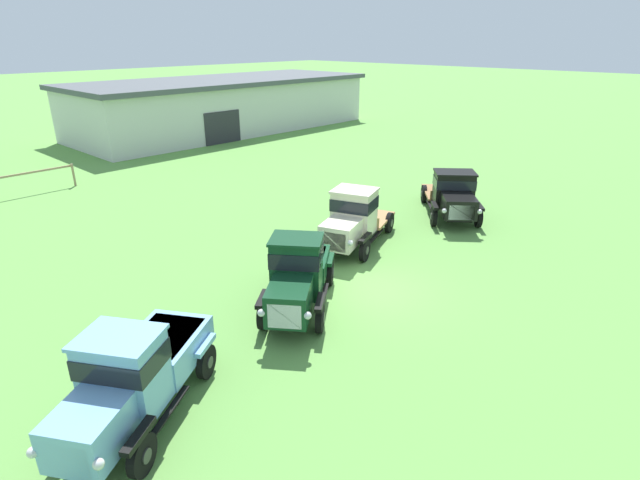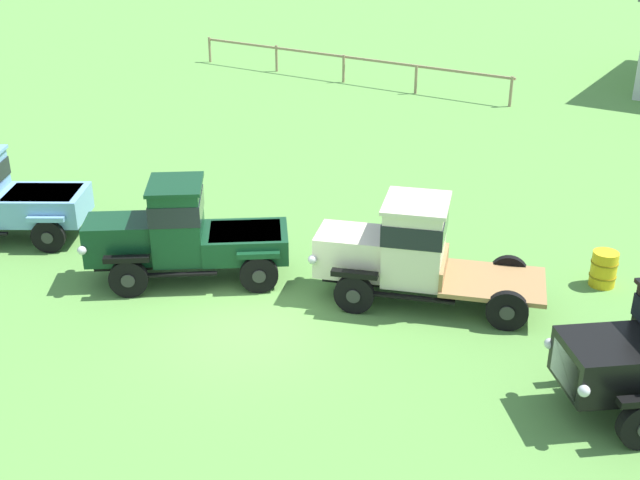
# 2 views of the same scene
# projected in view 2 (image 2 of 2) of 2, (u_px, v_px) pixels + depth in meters

# --- Properties ---
(ground_plane) EXTENTS (240.00, 240.00, 0.00)m
(ground_plane) POSITION_uv_depth(u_px,v_px,m) (249.00, 320.00, 16.75)
(ground_plane) COLOR #5B9342
(paddock_fence) EXTENTS (15.81, 0.43, 1.23)m
(paddock_fence) POSITION_uv_depth(u_px,v_px,m) (345.00, 62.00, 35.79)
(paddock_fence) COLOR #997F60
(paddock_fence) RESTS_ON ground
(vintage_truck_second_in_line) EXTENTS (4.50, 3.88, 2.34)m
(vintage_truck_second_in_line) POSITION_uv_depth(u_px,v_px,m) (183.00, 233.00, 18.05)
(vintage_truck_second_in_line) COLOR black
(vintage_truck_second_in_line) RESTS_ON ground
(vintage_truck_midrow_center) EXTENTS (5.20, 3.19, 2.31)m
(vintage_truck_midrow_center) POSITION_uv_depth(u_px,v_px,m) (406.00, 249.00, 17.13)
(vintage_truck_midrow_center) COLOR black
(vintage_truck_midrow_center) RESTS_ON ground
(oil_drum_beside_row) EXTENTS (0.60, 0.60, 0.83)m
(oil_drum_beside_row) POSITION_uv_depth(u_px,v_px,m) (604.00, 269.00, 18.02)
(oil_drum_beside_row) COLOR gold
(oil_drum_beside_row) RESTS_ON ground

